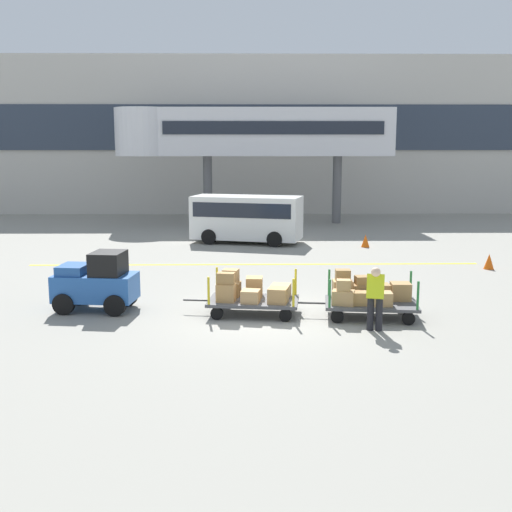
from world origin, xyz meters
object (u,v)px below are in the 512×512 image
Objects in this scene: baggage_tug at (97,283)px; safety_cone_near at (365,241)px; baggage_handler at (375,295)px; shuttle_van at (247,215)px; baggage_cart_middle at (367,296)px; safety_cone_far at (489,261)px; baggage_cart_lead at (251,294)px.

safety_cone_near is (9.06, 10.56, -0.48)m from baggage_tug.
baggage_tug is at bearing 163.74° from baggage_handler.
shuttle_van is at bearing 71.65° from baggage_tug.
baggage_tug is 4.02× the size of safety_cone_near.
baggage_tug is 7.07m from baggage_cart_middle.
shuttle_van reaches higher than baggage_cart_middle.
safety_cone_far is (3.47, -5.00, 0.00)m from safety_cone_near.
baggage_tug is 0.72× the size of baggage_cart_lead.
baggage_handler is at bearing -99.41° from safety_cone_near.
shuttle_van is 10.71m from safety_cone_far.
baggage_cart_lead is 1.00× the size of baggage_cart_middle.
baggage_cart_lead is 3.32m from baggage_handler.
baggage_cart_middle is 1.96× the size of baggage_handler.
baggage_cart_lead is at bearing 151.22° from baggage_handler.
shuttle_van is (-3.03, 13.91, 0.37)m from baggage_handler.
baggage_cart_middle reaches higher than safety_cone_far.
baggage_handler is 2.84× the size of safety_cone_near.
shuttle_van is at bearing 103.75° from baggage_cart_middle.
baggage_cart_lead is at bearing 174.29° from baggage_cart_middle.
shuttle_van is at bearing 102.29° from baggage_handler.
baggage_handler reaches higher than baggage_cart_middle.
shuttle_van is (3.94, 11.88, 0.48)m from baggage_tug.
baggage_handler is at bearing -28.78° from baggage_cart_lead.
baggage_cart_lead is 1.96× the size of baggage_handler.
baggage_tug reaches higher than baggage_cart_middle.
baggage_cart_lead is 5.57× the size of safety_cone_far.
baggage_cart_lead is (4.07, -0.44, -0.21)m from baggage_tug.
baggage_handler reaches higher than safety_cone_far.
baggage_tug is at bearing 174.02° from baggage_cart_middle.
safety_cone_near is 1.00× the size of safety_cone_far.
baggage_handler is (-0.06, -1.30, 0.31)m from baggage_cart_middle.
baggage_handler reaches higher than baggage_cart_lead.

